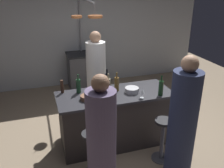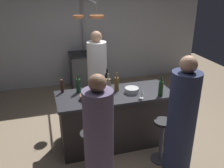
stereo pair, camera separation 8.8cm
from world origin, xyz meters
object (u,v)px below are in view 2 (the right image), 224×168
(mixing_bowl_steel, at_px, (132,90))
(guest_right, at_px, (181,126))
(guest_left, at_px, (99,145))
(wine_bottle_white, at_px, (108,85))
(wine_bottle_green, at_px, (78,85))
(bar_stool_right, at_px, (162,139))
(wine_bottle_amber, at_px, (117,84))
(wine_glass_near_left_guest, at_px, (142,92))
(wine_bottle_red, at_px, (161,88))
(wine_bottle_dark, at_px, (107,81))
(pepper_mill, at_px, (62,86))
(wine_glass_near_right_guest, at_px, (101,88))
(mixing_bowl_wooden, at_px, (86,97))
(stove_range, at_px, (86,70))
(bar_stool_left, at_px, (90,152))
(wine_glass_by_chef, at_px, (99,84))
(chef, at_px, (97,79))

(mixing_bowl_steel, bearing_deg, guest_right, -70.72)
(guest_left, bearing_deg, wine_bottle_white, 68.96)
(wine_bottle_white, bearing_deg, wine_bottle_green, 165.24)
(bar_stool_right, relative_size, wine_bottle_amber, 2.21)
(bar_stool_right, distance_m, wine_glass_near_left_guest, 0.75)
(wine_bottle_red, distance_m, wine_bottle_dark, 0.86)
(wine_bottle_green, relative_size, wine_bottle_dark, 0.93)
(bar_stool_right, xyz_separation_m, wine_bottle_dark, (-0.59, 0.86, 0.65))
(pepper_mill, xyz_separation_m, wine_glass_near_right_guest, (0.56, -0.23, 0.00))
(guest_left, height_order, mixing_bowl_wooden, guest_left)
(stove_range, bearing_deg, bar_stool_right, -80.16)
(bar_stool_left, height_order, wine_glass_near_right_guest, wine_glass_near_right_guest)
(wine_bottle_red, height_order, wine_glass_by_chef, wine_bottle_red)
(bar_stool_left, bearing_deg, chef, 73.27)
(wine_bottle_dark, bearing_deg, pepper_mill, 176.81)
(pepper_mill, height_order, wine_bottle_amber, wine_bottle_amber)
(wine_bottle_red, relative_size, wine_bottle_dark, 0.96)
(wine_bottle_amber, height_order, wine_glass_by_chef, wine_bottle_amber)
(guest_right, bearing_deg, wine_glass_by_chef, 124.07)
(chef, distance_m, wine_glass_near_left_guest, 1.30)
(guest_left, relative_size, wine_bottle_white, 5.35)
(mixing_bowl_wooden, bearing_deg, pepper_mill, 131.85)
(stove_range, bearing_deg, mixing_bowl_wooden, -100.28)
(guest_left, bearing_deg, bar_stool_right, 20.17)
(bar_stool_left, height_order, guest_left, guest_left)
(guest_right, bearing_deg, wine_bottle_green, 133.66)
(wine_bottle_white, bearing_deg, wine_bottle_red, -25.77)
(wine_bottle_red, bearing_deg, stove_range, 103.38)
(guest_left, height_order, wine_bottle_red, guest_left)
(wine_bottle_dark, bearing_deg, mixing_bowl_wooden, -142.22)
(bar_stool_left, relative_size, wine_bottle_amber, 2.21)
(wine_bottle_white, bearing_deg, stove_range, 88.11)
(bar_stool_left, height_order, guest_right, guest_right)
(chef, bearing_deg, wine_glass_near_right_guest, -99.36)
(pepper_mill, bearing_deg, bar_stool_right, -34.53)
(guest_right, xyz_separation_m, wine_bottle_amber, (-0.53, 1.06, 0.22))
(chef, bearing_deg, wine_bottle_dark, -90.05)
(wine_bottle_green, bearing_deg, guest_right, -46.34)
(stove_range, height_order, wine_bottle_amber, wine_bottle_amber)
(guest_left, distance_m, mixing_bowl_wooden, 0.94)
(wine_bottle_dark, bearing_deg, bar_stool_left, -118.80)
(mixing_bowl_wooden, bearing_deg, wine_glass_by_chef, 46.10)
(wine_bottle_dark, relative_size, mixing_bowl_wooden, 1.67)
(stove_range, distance_m, wine_bottle_white, 2.43)
(guest_left, bearing_deg, bar_stool_left, 95.16)
(chef, height_order, mixing_bowl_wooden, chef)
(wine_glass_near_right_guest, bearing_deg, wine_bottle_green, 152.97)
(wine_glass_near_left_guest, xyz_separation_m, mixing_bowl_steel, (-0.07, 0.23, -0.07))
(stove_range, distance_m, wine_bottle_dark, 2.29)
(wine_bottle_dark, relative_size, wine_glass_near_right_guest, 2.23)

